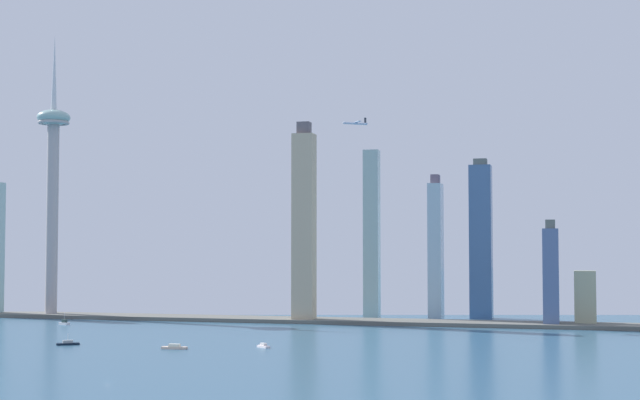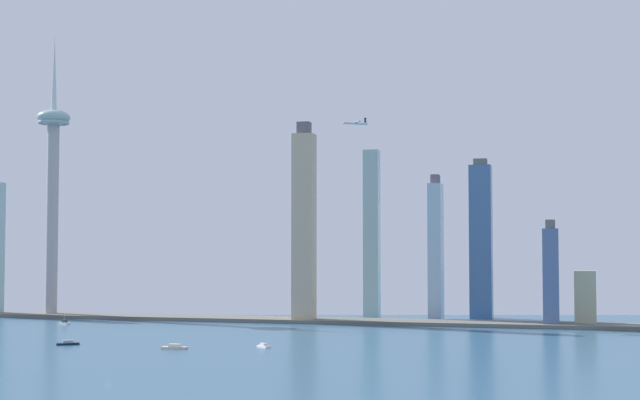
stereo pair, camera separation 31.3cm
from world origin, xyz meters
The scene contains 14 objects.
ground_plane centered at (0.00, 0.00, 0.00)m, with size 6000.00×6000.00×0.00m, color #2E5570.
waterfront_pier centered at (0.00, 415.32, 1.80)m, with size 844.85×47.18×3.60m, color #5E5E57.
observation_tower centered at (-279.71, 415.13, 151.17)m, with size 34.05×34.05×292.85m.
skyscraper_0 centered at (46.06, 465.72, 84.11)m, with size 15.12×13.58×168.21m.
skyscraper_1 centered at (-7.43, 407.29, 91.77)m, with size 20.26×17.16×190.68m.
skyscraper_2 centered at (149.94, 505.61, 78.21)m, with size 21.93×21.26×160.55m.
skyscraper_4 centered at (249.17, 425.67, 25.12)m, with size 18.88×14.15×50.24m.
skyscraper_5 centered at (219.85, 410.77, 45.43)m, with size 13.95×17.35×95.79m.
skyscraper_6 centered at (109.41, 468.39, 68.48)m, with size 12.89×24.48×142.47m.
boat_0 centered at (-31.66, 159.98, 1.27)m, with size 18.30×6.58×3.50m.
boat_1 centered at (25.76, 184.73, 1.15)m, with size 11.77×10.99×3.18m.
boat_2 centered at (-213.92, 327.84, 1.83)m, with size 11.76×8.05×10.90m.
boat_3 centered at (-117.79, 165.67, 1.25)m, with size 16.51×13.83×8.47m.
airplane centered at (39.07, 424.46, 190.37)m, with size 22.30×20.57×7.21m.
Camera 1 is at (237.28, -458.10, 70.25)m, focal length 53.23 mm.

